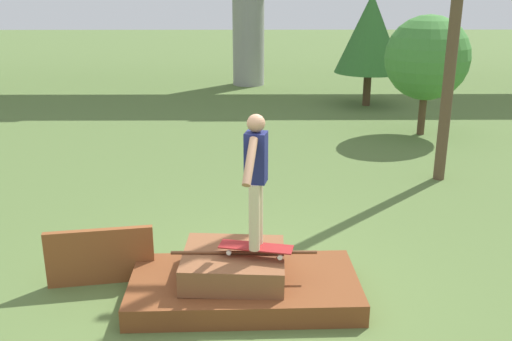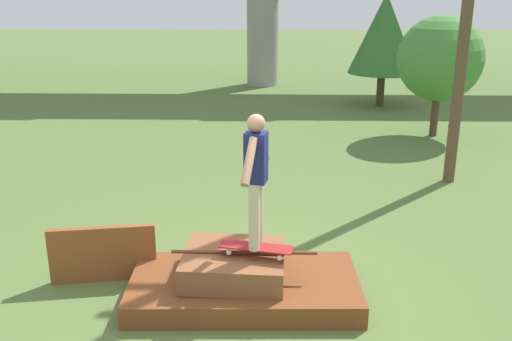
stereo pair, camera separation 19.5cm
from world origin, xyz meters
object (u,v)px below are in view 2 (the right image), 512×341
Objects in this scene: tree_behind_left at (440,59)px; tree_behind_right at (384,34)px; skateboard at (256,247)px; skater at (256,174)px.

tree_behind_right is (-0.65, 3.42, 0.27)m from tree_behind_left.
tree_behind_left is (4.01, 7.52, 1.14)m from skateboard.
skateboard is 0.57× the size of skater.
skateboard is at bearing -26.57° from skater.
skateboard is at bearing -107.10° from tree_behind_right.
tree_behind_right is at bearing 100.70° from tree_behind_left.
tree_behind_right is (3.36, 10.93, 0.55)m from skater.
tree_behind_right reaches higher than skateboard.
skater is 0.46× the size of tree_behind_right.
skateboard is 0.26× the size of tree_behind_right.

